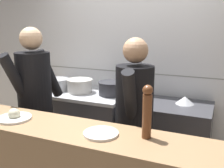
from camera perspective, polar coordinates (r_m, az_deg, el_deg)
The scene contains 12 objects.
wall_back_tiled at distance 3.51m, azimuth 5.49°, elevation 4.98°, with size 8.00×0.06×2.60m.
oven_range at distance 3.62m, azimuth -6.09°, elevation -8.70°, with size 1.17×0.71×0.91m.
prep_counter at distance 3.25m, azimuth 11.78°, elevation -11.76°, with size 0.98×0.65×0.89m.
stock_pot at distance 3.63m, azimuth -11.85°, elevation 0.01°, with size 0.33×0.33×0.15m.
sauce_pot at distance 3.45m, azimuth -7.03°, elevation -0.29°, with size 0.34×0.34×0.17m.
braising_pot at distance 3.30m, azimuth -0.17°, elevation -0.86°, with size 0.33×0.33×0.17m.
mixing_bowl_steel at distance 3.13m, azimuth 15.58°, elevation -3.41°, with size 0.21×0.21×0.09m.
plated_dish_appetiser at distance 2.26m, azimuth -20.50°, elevation -6.65°, with size 0.27×0.27×0.09m.
plated_dish_dessert at distance 1.85m, azimuth -2.43°, elevation -10.71°, with size 0.24×0.24×0.02m.
pepper_mill at distance 1.75m, azimuth 7.65°, elevation -5.82°, with size 0.07×0.07×0.37m.
chef_head_cook at distance 2.93m, azimuth -16.35°, elevation -3.59°, with size 0.42×0.77×1.76m.
chef_sous at distance 2.42m, azimuth 4.82°, elevation -7.79°, with size 0.39×0.74×1.68m.
Camera 1 is at (1.08, -1.85, 1.79)m, focal length 42.00 mm.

